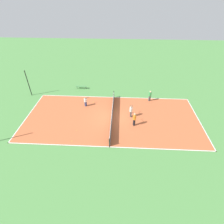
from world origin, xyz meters
TOP-DOWN VIEW (x-y plane):
  - ground_plane at (0.00, 0.00)m, footprint 80.00×80.00m
  - court_surface at (0.00, 0.00)m, footprint 10.06×21.83m
  - tennis_net at (0.00, 0.00)m, footprint 9.86×0.10m
  - bench at (7.45, 5.38)m, footprint 0.36×1.76m
  - player_center_orange at (-1.34, -2.70)m, footprint 0.99×0.58m
  - player_far_green at (4.27, -5.19)m, footprint 0.47×0.47m
  - player_near_white at (2.48, 3.78)m, footprint 0.98×0.72m
  - player_far_white at (0.34, -2.36)m, footprint 0.96×0.42m
  - tennis_ball_far_baseline at (1.61, -0.43)m, footprint 0.07×0.07m
  - tennis_ball_near_net at (-4.40, 4.10)m, footprint 0.07×0.07m
  - tennis_ball_left_sideline at (3.40, 2.86)m, footprint 0.07×0.07m
  - tennis_ball_right_alley at (-2.63, 3.94)m, footprint 0.07×0.07m
  - fence_post_back_right at (4.99, 12.60)m, footprint 0.12×0.12m

SIDE VIEW (x-z plane):
  - ground_plane at x=0.00m, z-range 0.00..0.00m
  - court_surface at x=0.00m, z-range 0.00..0.02m
  - tennis_ball_far_baseline at x=1.61m, z-range 0.02..0.09m
  - tennis_ball_near_net at x=-4.40m, z-range 0.02..0.09m
  - tennis_ball_left_sideline at x=3.40m, z-range 0.02..0.09m
  - tennis_ball_right_alley at x=-2.63m, z-range 0.02..0.09m
  - bench at x=7.45m, z-range 0.17..0.62m
  - tennis_net at x=0.00m, z-range 0.03..1.10m
  - player_near_white at x=2.48m, z-range 0.11..1.48m
  - player_far_green at x=4.27m, z-range 0.13..1.76m
  - player_far_white at x=0.34m, z-range 0.15..1.83m
  - player_center_orange at x=-1.34m, z-range 0.16..1.94m
  - fence_post_back_right at x=4.99m, z-range 0.00..3.99m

